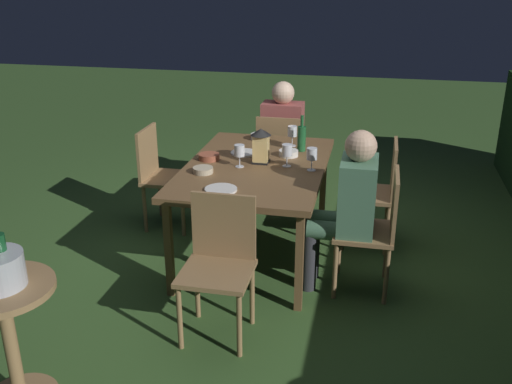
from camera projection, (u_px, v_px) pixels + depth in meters
ground_plane at (256, 253)px, 4.59m from camera, size 16.00×16.00×0.00m
dining_table at (256, 171)px, 4.33m from camera, size 1.60×1.03×0.74m
chair_side_left_a at (161, 172)px, 4.91m from camera, size 0.42×0.40×0.87m
chair_side_right_a at (377, 189)px, 4.56m from camera, size 0.42×0.40×0.87m
chair_side_right_b at (375, 226)px, 3.90m from camera, size 0.42×0.40×0.87m
person_in_green at (347, 203)px, 3.89m from camera, size 0.38×0.47×1.15m
chair_head_near at (280, 155)px, 5.36m from camera, size 0.40×0.42×0.87m
person_in_rust at (283, 134)px, 5.49m from camera, size 0.48×0.38×1.15m
chair_head_far at (219, 260)px, 3.45m from camera, size 0.40×0.42×0.87m
lantern_centerpiece at (261, 144)px, 4.30m from camera, size 0.15×0.15×0.27m
green_bottle_on_table at (302, 138)px, 4.59m from camera, size 0.07×0.07×0.29m
wine_glass_a at (292, 132)px, 4.71m from camera, size 0.08×0.08×0.17m
wine_glass_b at (239, 152)px, 4.22m from camera, size 0.08×0.08×0.17m
wine_glass_c at (312, 155)px, 4.15m from camera, size 0.08×0.08×0.17m
wine_glass_d at (287, 151)px, 4.23m from camera, size 0.08×0.08×0.17m
plate_a at (244, 153)px, 4.55m from camera, size 0.21×0.21×0.01m
plate_b at (221, 189)px, 3.81m from camera, size 0.22×0.22×0.01m
bowl_olives at (209, 157)px, 4.41m from camera, size 0.16×0.16×0.05m
bowl_bread at (203, 170)px, 4.13m from camera, size 0.15×0.15×0.04m
bowl_salad at (259, 136)px, 4.92m from camera, size 0.15×0.15×0.05m
bowl_dip at (289, 153)px, 4.49m from camera, size 0.15×0.15×0.05m
side_table at (8, 327)px, 2.86m from camera, size 0.52×0.52×0.70m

